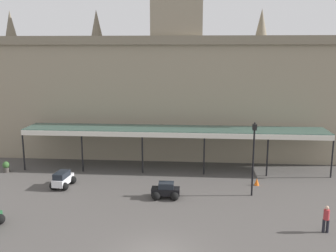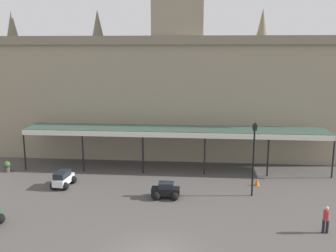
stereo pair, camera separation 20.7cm
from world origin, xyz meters
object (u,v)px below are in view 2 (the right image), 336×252
Objects in this scene: planter_by_canopy at (7,166)px; pedestrian_crossing_forecourt at (326,219)px; car_white_estate at (63,180)px; car_black_sedan at (166,191)px; traffic_cone at (257,182)px; victorian_lamppost at (254,151)px.

pedestrian_crossing_forecourt is at bearing -21.29° from planter_by_canopy.
car_black_sedan is (8.30, -1.68, -0.06)m from car_white_estate.
car_white_estate is 15.43m from traffic_cone.
car_white_estate is at bearing 168.55° from car_black_sedan.
traffic_cone is at bearing 72.80° from victorian_lamppost.
victorian_lamppost is (-3.58, 5.63, 2.50)m from pedestrian_crossing_forecourt.
car_white_estate is 7.09m from planter_by_canopy.
victorian_lamppost reaches higher than planter_by_canopy.
pedestrian_crossing_forecourt is (9.92, -4.63, 0.41)m from car_black_sedan.
planter_by_canopy is (-6.30, 3.25, -0.07)m from car_white_estate.
planter_by_canopy is at bearing 152.72° from car_white_estate.
traffic_cone is at bearing 110.02° from pedestrian_crossing_forecourt.
pedestrian_crossing_forecourt is 26.32m from planter_by_canopy.
car_white_estate reaches higher than planter_by_canopy.
pedestrian_crossing_forecourt is 7.12m from victorian_lamppost.
pedestrian_crossing_forecourt reaches higher than car_white_estate.
planter_by_canopy is at bearing 175.61° from traffic_cone.
planter_by_canopy reaches higher than traffic_cone.
car_white_estate is 19.28m from pedestrian_crossing_forecourt.
victorian_lamppost is 9.68× the size of traffic_cone.
car_black_sedan is 7.77m from traffic_cone.
car_black_sedan is at bearing -155.12° from traffic_cone.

